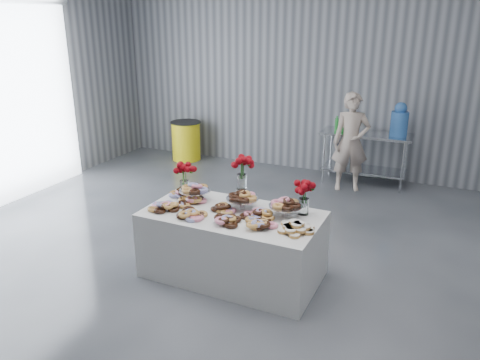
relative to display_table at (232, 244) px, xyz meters
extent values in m
plane|color=#383B3F|center=(-0.19, -0.38, -0.38)|extent=(9.00, 9.00, 0.00)
cube|color=gray|center=(-0.19, 4.12, 1.62)|extent=(8.00, 0.04, 4.00)
cube|color=silver|center=(0.00, 0.00, 0.00)|extent=(1.92, 1.03, 0.75)
cube|color=silver|center=(0.76, 3.72, 0.51)|extent=(1.50, 0.60, 0.04)
cube|color=silver|center=(0.76, 3.72, -0.12)|extent=(1.40, 0.55, 0.03)
cylinder|color=silver|center=(0.11, 3.47, 0.05)|extent=(0.04, 0.04, 0.86)
cylinder|color=silver|center=(1.41, 3.47, 0.05)|extent=(0.04, 0.04, 0.86)
cylinder|color=silver|center=(0.11, 3.97, 0.05)|extent=(0.04, 0.04, 0.86)
cylinder|color=silver|center=(1.41, 3.97, 0.05)|extent=(0.04, 0.04, 0.86)
cylinder|color=silver|center=(-0.55, 0.16, 0.44)|extent=(0.06, 0.06, 0.12)
cylinder|color=silver|center=(-0.55, 0.16, 0.50)|extent=(0.36, 0.36, 0.01)
cylinder|color=silver|center=(0.05, 0.15, 0.44)|extent=(0.06, 0.06, 0.12)
cylinder|color=silver|center=(0.05, 0.15, 0.50)|extent=(0.36, 0.36, 0.01)
cylinder|color=silver|center=(0.55, 0.14, 0.44)|extent=(0.06, 0.06, 0.12)
cylinder|color=silver|center=(0.55, 0.14, 0.50)|extent=(0.36, 0.36, 0.01)
cylinder|color=white|center=(-0.75, 0.26, 0.46)|extent=(0.11, 0.11, 0.18)
cylinder|color=#1E5919|center=(-0.75, 0.26, 0.59)|extent=(0.04, 0.04, 0.18)
cylinder|color=white|center=(0.70, 0.29, 0.46)|extent=(0.11, 0.11, 0.18)
cylinder|color=#1E5919|center=(0.70, 0.29, 0.59)|extent=(0.04, 0.04, 0.18)
cylinder|color=silver|center=(-0.04, 0.35, 0.45)|extent=(0.14, 0.14, 0.15)
cylinder|color=white|center=(-0.04, 0.35, 0.61)|extent=(0.11, 0.11, 0.18)
cylinder|color=#1E5919|center=(-0.04, 0.35, 0.75)|extent=(0.04, 0.04, 0.18)
cylinder|color=#4185E0|center=(1.26, 3.72, 0.73)|extent=(0.28, 0.28, 0.40)
sphere|color=#4185E0|center=(1.26, 3.72, 0.98)|extent=(0.20, 0.20, 0.20)
imported|color=#CC8C93|center=(0.58, 3.33, 0.44)|extent=(0.68, 0.55, 1.63)
cylinder|color=yellow|center=(-2.79, 3.72, 0.01)|extent=(0.56, 0.56, 0.76)
cylinder|color=black|center=(-2.79, 3.72, 0.40)|extent=(0.61, 0.61, 0.02)
camera|label=1|loc=(1.98, -4.19, 2.36)|focal=35.00mm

